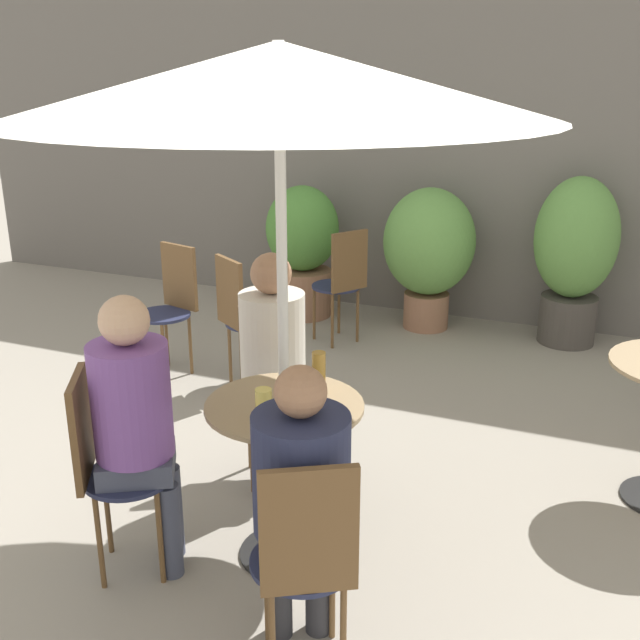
% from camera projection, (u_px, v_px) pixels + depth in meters
% --- Properties ---
extents(ground_plane, '(20.00, 20.00, 0.00)m').
position_uv_depth(ground_plane, '(257.00, 553.00, 3.43)').
color(ground_plane, gray).
extents(storefront_wall, '(10.00, 0.06, 3.00)m').
position_uv_depth(storefront_wall, '(457.00, 143.00, 6.23)').
color(storefront_wall, slate).
rests_on(storefront_wall, ground_plane).
extents(cafe_table_near, '(0.68, 0.68, 0.76)m').
position_uv_depth(cafe_table_near, '(285.00, 449.00, 3.26)').
color(cafe_table_near, black).
rests_on(cafe_table_near, ground_plane).
extents(bistro_chair_0, '(0.43, 0.44, 0.93)m').
position_uv_depth(bistro_chair_0, '(272.00, 376.00, 3.97)').
color(bistro_chair_0, '#232847').
rests_on(bistro_chair_0, ground_plane).
extents(bistro_chair_1, '(0.44, 0.43, 0.93)m').
position_uv_depth(bistro_chair_1, '(104.00, 457.00, 3.15)').
color(bistro_chair_1, '#232847').
rests_on(bistro_chair_1, ground_plane).
extents(bistro_chair_2, '(0.43, 0.44, 0.93)m').
position_uv_depth(bistro_chair_2, '(306.00, 553.00, 2.53)').
color(bistro_chair_2, '#232847').
rests_on(bistro_chair_2, ground_plane).
extents(bistro_chair_3, '(0.43, 0.44, 0.93)m').
position_uv_depth(bistro_chair_3, '(241.00, 311.00, 5.01)').
color(bistro_chair_3, '#232847').
rests_on(bistro_chair_3, ground_plane).
extents(bistro_chair_5, '(0.40, 0.42, 0.93)m').
position_uv_depth(bistro_chair_5, '(172.00, 298.00, 5.29)').
color(bistro_chair_5, '#232847').
rests_on(bistro_chair_5, ground_plane).
extents(bistro_chair_6, '(0.44, 0.43, 0.93)m').
position_uv_depth(bistro_chair_6, '(343.00, 277.00, 5.82)').
color(bistro_chair_6, '#232847').
rests_on(bistro_chair_6, ground_plane).
extents(seated_person_0, '(0.40, 0.41, 1.26)m').
position_uv_depth(seated_person_0, '(273.00, 352.00, 3.77)').
color(seated_person_0, '#42475B').
rests_on(seated_person_0, ground_plane).
extents(seated_person_1, '(0.41, 0.40, 1.26)m').
position_uv_depth(seated_person_1, '(136.00, 413.00, 3.11)').
color(seated_person_1, '#42475B').
rests_on(seated_person_1, ground_plane).
extents(seated_person_2, '(0.42, 0.43, 1.19)m').
position_uv_depth(seated_person_2, '(301.00, 491.00, 2.62)').
color(seated_person_2, '#2D2D33').
rests_on(seated_person_2, ground_plane).
extents(beer_glass_0, '(0.06, 0.06, 0.19)m').
position_uv_depth(beer_glass_0, '(319.00, 372.00, 3.27)').
color(beer_glass_0, '#B28433').
rests_on(beer_glass_0, cafe_table_near).
extents(beer_glass_1, '(0.07, 0.07, 0.15)m').
position_uv_depth(beer_glass_1, '(264.00, 406.00, 3.00)').
color(beer_glass_1, '#DBC65B').
rests_on(beer_glass_1, cafe_table_near).
extents(potted_plant_0, '(0.63, 0.63, 1.15)m').
position_uv_depth(potted_plant_0, '(302.00, 245.00, 6.50)').
color(potted_plant_0, '#93664C').
rests_on(potted_plant_0, ground_plane).
extents(potted_plant_1, '(0.76, 0.76, 1.18)m').
position_uv_depth(potted_plant_1, '(429.00, 247.00, 6.15)').
color(potted_plant_1, '#93664C').
rests_on(potted_plant_1, ground_plane).
extents(potted_plant_2, '(0.64, 0.64, 1.33)m').
position_uv_depth(potted_plant_2, '(575.00, 252.00, 5.80)').
color(potted_plant_2, '#47423D').
rests_on(potted_plant_2, ground_plane).
extents(umbrella, '(2.10, 2.10, 2.21)m').
position_uv_depth(umbrella, '(279.00, 81.00, 2.76)').
color(umbrella, silver).
rests_on(umbrella, ground_plane).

